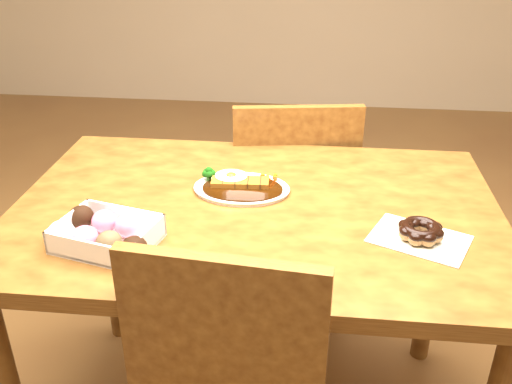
# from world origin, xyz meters

# --- Properties ---
(table) EXTENTS (1.20, 0.80, 0.75)m
(table) POSITION_xyz_m (0.00, 0.00, 0.65)
(table) COLOR #4C260F
(table) RESTS_ON ground
(chair_far) EXTENTS (0.48, 0.48, 0.87)m
(chair_far) POSITION_xyz_m (0.07, 0.54, 0.48)
(chair_far) COLOR #4C260F
(chair_far) RESTS_ON ground
(katsu_curry_plate) EXTENTS (0.25, 0.18, 0.05)m
(katsu_curry_plate) POSITION_xyz_m (-0.05, 0.08, 0.76)
(katsu_curry_plate) COLOR white
(katsu_curry_plate) RESTS_ON table
(donut_box) EXTENTS (0.24, 0.20, 0.06)m
(donut_box) POSITION_xyz_m (-0.31, -0.21, 0.78)
(donut_box) COLOR white
(donut_box) RESTS_ON table
(pon_de_ring) EXTENTS (0.25, 0.22, 0.04)m
(pon_de_ring) POSITION_xyz_m (0.38, -0.12, 0.77)
(pon_de_ring) COLOR silver
(pon_de_ring) RESTS_ON table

